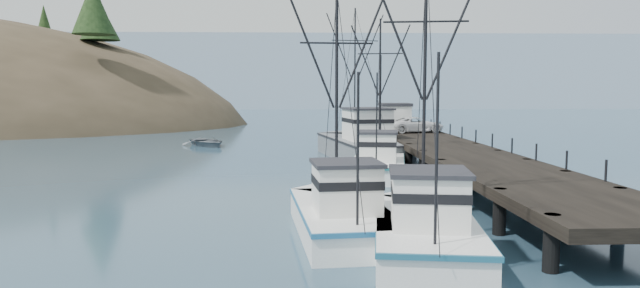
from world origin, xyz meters
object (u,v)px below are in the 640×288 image
object	(u,v)px
pickup_truck	(416,125)
motorboat	(207,146)
pier_shed	(395,117)
pier	(460,155)
trawler_mid	(340,214)
trawler_near	(424,227)
work_vessel	(359,145)
trawler_far	(379,164)

from	to	relation	value
pickup_truck	motorboat	distance (m)	22.83
pier_shed	pickup_truck	bearing A→B (deg)	-47.23
pier	motorboat	bearing A→B (deg)	131.63
pier	trawler_mid	bearing A→B (deg)	-123.12
pier	trawler_mid	world-z (taller)	trawler_mid
trawler_near	motorboat	bearing A→B (deg)	110.17
pier	pickup_truck	bearing A→B (deg)	89.21
work_vessel	motorboat	world-z (taller)	work_vessel
trawler_near	work_vessel	world-z (taller)	work_vessel
trawler_near	pickup_truck	world-z (taller)	trawler_near
motorboat	trawler_mid	bearing A→B (deg)	-106.20
work_vessel	pier_shed	bearing A→B (deg)	54.25
pier	trawler_near	distance (m)	17.94
trawler_far	motorboat	size ratio (longest dim) A/B	1.96
trawler_mid	pier_shed	world-z (taller)	trawler_mid
trawler_far	pier_shed	world-z (taller)	trawler_far
trawler_mid	work_vessel	world-z (taller)	work_vessel
trawler_mid	work_vessel	xyz separation A→B (m)	(3.69, 26.56, 0.41)
trawler_near	pier_shed	bearing A→B (deg)	82.27
pier	pier_shed	size ratio (longest dim) A/B	13.75
pier	motorboat	xyz separation A→B (m)	(-21.12, 23.76, -1.69)
pickup_truck	trawler_mid	bearing A→B (deg)	151.38
trawler_mid	trawler_far	distance (m)	16.89
trawler_mid	motorboat	xyz separation A→B (m)	(-11.76, 38.11, -0.82)
pickup_truck	work_vessel	bearing A→B (deg)	112.53
pier	pier_shed	world-z (taller)	pier_shed
trawler_near	pier_shed	world-z (taller)	trawler_near
work_vessel	trawler_mid	bearing A→B (deg)	-97.91
pier	trawler_near	bearing A→B (deg)	-110.32
pier_shed	trawler_far	bearing A→B (deg)	-103.65
work_vessel	motorboat	size ratio (longest dim) A/B	2.84
work_vessel	pickup_truck	size ratio (longest dim) A/B	3.11
pier	trawler_mid	xyz separation A→B (m)	(-9.36, -14.35, -0.87)
trawler_mid	motorboat	bearing A→B (deg)	107.15
trawler_mid	pier_shed	size ratio (longest dim) A/B	3.43
trawler_near	trawler_mid	size ratio (longest dim) A/B	1.07
pickup_truck	trawler_far	bearing A→B (deg)	147.16
motorboat	pier_shed	bearing A→B (deg)	-49.72
trawler_far	pickup_truck	distance (m)	15.27
trawler_far	work_vessel	xyz separation A→B (m)	(-0.30, 10.15, 0.41)
pier	trawler_far	xyz separation A→B (m)	(-5.37, 2.06, -0.87)
trawler_near	pier_shed	xyz separation A→B (m)	(4.72, 34.80, 2.60)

